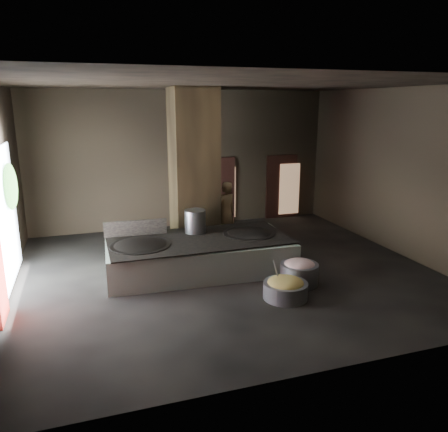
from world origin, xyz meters
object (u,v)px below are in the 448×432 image
object	(u,v)px
wok_right	(249,236)
meat_basin	(299,274)
veg_basin	(285,290)
stock_pot	(195,221)
wok_left	(140,248)
cook	(226,213)
hearth_platform	(199,255)

from	to	relation	value
wok_right	meat_basin	bearing A→B (deg)	-68.16
wok_right	meat_basin	world-z (taller)	wok_right
wok_right	veg_basin	world-z (taller)	wok_right
stock_pot	veg_basin	world-z (taller)	stock_pot
wok_left	meat_basin	world-z (taller)	wok_left
cook	wok_left	bearing A→B (deg)	13.03
wok_left	wok_right	world-z (taller)	wok_left
wok_left	stock_pot	bearing A→B (deg)	21.80
cook	meat_basin	size ratio (longest dim) A/B	2.11
wok_right	hearth_platform	bearing A→B (deg)	-177.88
wok_right	veg_basin	distance (m)	2.27
hearth_platform	cook	size ratio (longest dim) A/B	2.42
wok_left	veg_basin	bearing A→B (deg)	-36.99
hearth_platform	cook	world-z (taller)	cook
cook	veg_basin	distance (m)	4.12
hearth_platform	stock_pot	bearing A→B (deg)	87.67
stock_pot	hearth_platform	bearing A→B (deg)	-95.19
hearth_platform	wok_right	bearing A→B (deg)	4.98
veg_basin	wok_left	bearing A→B (deg)	143.01
hearth_platform	stock_pot	world-z (taller)	stock_pot
meat_basin	wok_left	bearing A→B (deg)	156.61
hearth_platform	meat_basin	xyz separation A→B (m)	(1.99, -1.54, -0.15)
wok_left	wok_right	size ratio (longest dim) A/B	1.07
stock_pot	meat_basin	size ratio (longest dim) A/B	0.67
wok_right	cook	bearing A→B (deg)	90.55
wok_left	hearth_platform	bearing A→B (deg)	1.97
hearth_platform	wok_right	xyz separation A→B (m)	(1.35, 0.05, 0.36)
wok_left	stock_pot	distance (m)	1.66
veg_basin	wok_right	bearing A→B (deg)	89.69
wok_right	stock_pot	world-z (taller)	stock_pot
hearth_platform	wok_left	size ratio (longest dim) A/B	3.17
meat_basin	wok_right	bearing A→B (deg)	111.84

